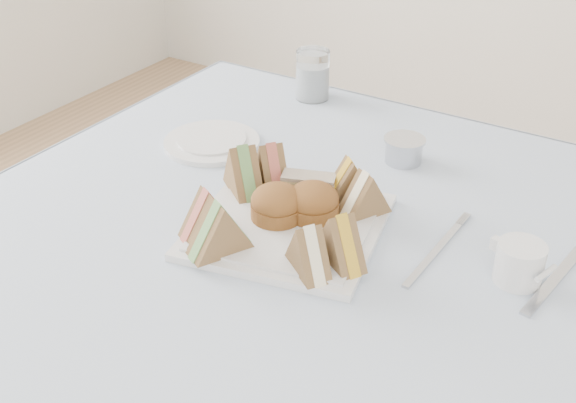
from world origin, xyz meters
The scene contains 20 objects.
table centered at (0.00, 0.00, 0.37)m, with size 0.90×0.90×0.74m, color brown.
tablecloth centered at (0.00, 0.00, 0.74)m, with size 1.02×1.02×0.01m, color silver.
serving_plate centered at (0.00, -0.01, 0.75)m, with size 0.27×0.27×0.01m, color silver.
sandwich_fl_a centered at (-0.08, -0.10, 0.80)m, with size 0.08×0.04×0.07m, color brown, non-canonical shape.
sandwich_fl_b centered at (-0.04, -0.13, 0.80)m, with size 0.09×0.04×0.08m, color brown, non-canonical shape.
sandwich_fr_a centered at (0.12, -0.06, 0.80)m, with size 0.09×0.04×0.08m, color brown, non-canonical shape.
sandwich_fr_b centered at (0.09, -0.10, 0.79)m, with size 0.08×0.04×0.07m, color brown, non-canonical shape.
sandwich_bl_a centered at (-0.11, 0.03, 0.80)m, with size 0.09×0.04×0.08m, color brown, non-canonical shape.
sandwich_bl_b centered at (-0.08, 0.07, 0.80)m, with size 0.09×0.04×0.08m, color brown, non-canonical shape.
sandwich_br_a centered at (0.09, 0.07, 0.79)m, with size 0.08×0.04×0.07m, color brown, non-canonical shape.
sandwich_br_b centered at (0.05, 0.10, 0.79)m, with size 0.08×0.04×0.07m, color brown, non-canonical shape.
scone_left centered at (-0.02, -0.01, 0.79)m, with size 0.08×0.08×0.05m, color brown.
scone_right centered at (0.03, 0.02, 0.78)m, with size 0.08×0.08×0.05m, color brown.
pastry_slice centered at (-0.01, 0.07, 0.78)m, with size 0.08×0.03×0.04m, color tan.
side_plate centered at (-0.26, 0.15, 0.75)m, with size 0.18×0.18×0.01m, color silver.
water_glass centered at (-0.22, 0.44, 0.80)m, with size 0.07×0.07×0.10m, color white.
tea_strainer centered at (0.06, 0.28, 0.77)m, with size 0.07×0.07×0.04m, color #B0B1B6.
knife centered at (0.38, 0.07, 0.75)m, with size 0.02×0.20×0.00m, color #B0B1B6.
fork centered at (0.22, 0.04, 0.75)m, with size 0.01×0.19×0.00m, color #B0B1B6.
creamer_jug centered at (0.34, 0.05, 0.77)m, with size 0.07×0.07×0.06m, color silver.
Camera 1 is at (0.49, -0.79, 1.36)m, focal length 45.00 mm.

